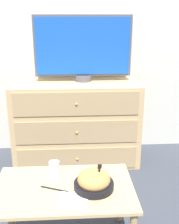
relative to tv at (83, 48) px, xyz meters
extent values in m
plane|color=#383D47|center=(-0.15, 0.23, -1.13)|extent=(12.00, 12.00, 0.00)
cube|color=silver|center=(-0.15, 0.26, 0.17)|extent=(12.00, 0.05, 2.60)
cube|color=tan|center=(-0.07, -0.06, -0.73)|extent=(1.22, 0.53, 0.81)
cube|color=tan|center=(-0.07, -0.33, -1.00)|extent=(1.12, 0.01, 0.22)
sphere|color=tan|center=(-0.07, -0.33, -1.00)|extent=(0.02, 0.02, 0.02)
cube|color=tan|center=(-0.07, -0.33, -0.73)|extent=(1.12, 0.01, 0.22)
sphere|color=tan|center=(-0.07, -0.33, -0.73)|extent=(0.02, 0.02, 0.02)
cube|color=tan|center=(-0.07, -0.33, -0.46)|extent=(1.12, 0.01, 0.22)
sphere|color=tan|center=(-0.07, -0.33, -0.46)|extent=(0.02, 0.02, 0.02)
cylinder|color=#515156|center=(0.00, 0.00, -0.29)|extent=(0.16, 0.16, 0.05)
cube|color=#515156|center=(0.00, 0.00, 0.01)|extent=(0.92, 0.04, 0.57)
cube|color=blue|center=(0.00, -0.02, 0.01)|extent=(0.88, 0.01, 0.53)
cube|color=tan|center=(-0.17, -1.24, -0.71)|extent=(0.84, 0.52, 0.02)
cylinder|color=tan|center=(-0.55, -1.02, -0.93)|extent=(0.04, 0.04, 0.42)
cylinder|color=tan|center=(0.22, -1.02, -0.93)|extent=(0.04, 0.04, 0.42)
cylinder|color=black|center=(0.01, -1.26, -0.68)|extent=(0.24, 0.24, 0.04)
ellipsoid|color=tan|center=(0.01, -1.26, -0.64)|extent=(0.20, 0.20, 0.12)
cube|color=black|center=(0.04, -1.26, -0.61)|extent=(0.01, 0.06, 0.14)
cube|color=black|center=(0.04, -1.29, -0.54)|extent=(0.02, 0.02, 0.03)
cylinder|color=#9E6638|center=(-0.23, -1.15, -0.66)|extent=(0.06, 0.06, 0.07)
cylinder|color=white|center=(-0.23, -1.15, -0.64)|extent=(0.07, 0.07, 0.12)
cube|color=silver|center=(-0.11, -1.38, -0.70)|extent=(0.18, 0.18, 0.00)
cube|color=black|center=(-0.22, -1.26, -0.69)|extent=(0.17, 0.08, 0.01)
camera|label=1|loc=(-0.10, -2.70, 0.27)|focal=45.00mm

